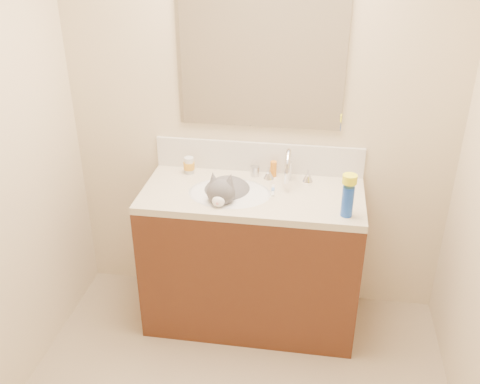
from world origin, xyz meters
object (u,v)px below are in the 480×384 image
(vanity_cabinet, at_px, (252,260))
(basin, at_px, (230,204))
(spray_can, at_px, (347,201))
(faucet, at_px, (288,169))
(silver_jar, at_px, (255,171))
(cat, at_px, (226,196))
(amber_bottle, at_px, (273,169))
(pill_bottle, at_px, (189,165))

(vanity_cabinet, bearing_deg, basin, -165.96)
(basin, bearing_deg, spray_can, -13.73)
(faucet, xyz_separation_m, silver_jar, (-0.19, 0.07, -0.06))
(basin, bearing_deg, vanity_cabinet, 14.04)
(cat, xyz_separation_m, amber_bottle, (0.23, 0.23, 0.08))
(cat, height_order, pill_bottle, cat)
(faucet, relative_size, cat, 0.69)
(basin, bearing_deg, faucet, 29.12)
(silver_jar, bearing_deg, faucet, -18.76)
(amber_bottle, bearing_deg, vanity_cabinet, -113.36)
(basin, height_order, pill_bottle, pill_bottle)
(cat, bearing_deg, pill_bottle, 145.14)
(spray_can, bearing_deg, amber_bottle, 135.74)
(silver_jar, xyz_separation_m, spray_can, (0.51, -0.38, 0.05))
(silver_jar, bearing_deg, pill_bottle, -176.56)
(vanity_cabinet, xyz_separation_m, amber_bottle, (0.09, 0.21, 0.50))
(pill_bottle, bearing_deg, silver_jar, 3.44)
(cat, distance_m, spray_can, 0.67)
(pill_bottle, distance_m, spray_can, 0.96)
(silver_jar, distance_m, amber_bottle, 0.11)
(faucet, xyz_separation_m, cat, (-0.32, -0.15, -0.12))
(vanity_cabinet, bearing_deg, silver_jar, 93.27)
(faucet, bearing_deg, amber_bottle, 139.21)
(pill_bottle, height_order, silver_jar, pill_bottle)
(faucet, height_order, spray_can, faucet)
(amber_bottle, distance_m, spray_can, 0.56)
(cat, distance_m, amber_bottle, 0.33)
(pill_bottle, bearing_deg, spray_can, -22.04)
(pill_bottle, bearing_deg, basin, -37.49)
(cat, xyz_separation_m, spray_can, (0.64, -0.17, 0.11))
(basin, height_order, spray_can, spray_can)
(vanity_cabinet, bearing_deg, cat, -174.74)
(vanity_cabinet, bearing_deg, spray_can, -20.00)
(faucet, xyz_separation_m, amber_bottle, (-0.09, 0.08, -0.04))
(basin, bearing_deg, cat, 140.66)
(vanity_cabinet, xyz_separation_m, basin, (-0.12, -0.03, 0.38))
(vanity_cabinet, height_order, silver_jar, silver_jar)
(vanity_cabinet, height_order, amber_bottle, amber_bottle)
(basin, xyz_separation_m, cat, (-0.02, 0.02, 0.04))
(faucet, relative_size, pill_bottle, 2.86)
(vanity_cabinet, height_order, cat, cat)
(basin, xyz_separation_m, silver_jar, (0.11, 0.23, 0.10))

